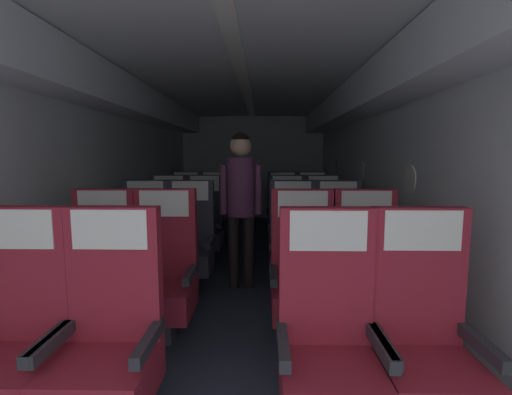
{
  "coord_description": "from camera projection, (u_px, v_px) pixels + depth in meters",
  "views": [
    {
      "loc": [
        0.22,
        -0.08,
        1.4
      ],
      "look_at": [
        0.14,
        4.3,
        0.88
      ],
      "focal_mm": 25.05,
      "sensor_mm": 36.0,
      "label": 1
    }
  ],
  "objects": [
    {
      "name": "seat_b_left_aisle",
      "position": [
        163.0,
        277.0,
        2.72
      ],
      "size": [
        0.5,
        0.46,
        1.14
      ],
      "color": "#38383D",
      "rests_on": "ground"
    },
    {
      "name": "seat_e_right_aisle",
      "position": [
        312.0,
        214.0,
        5.62
      ],
      "size": [
        0.5,
        0.46,
        1.14
      ],
      "color": "#38383D",
      "rests_on": "ground"
    },
    {
      "name": "seat_d_right_aisle",
      "position": [
        323.0,
        227.0,
        4.62
      ],
      "size": [
        0.5,
        0.46,
        1.14
      ],
      "color": "#38383D",
      "rests_on": "ground"
    },
    {
      "name": "seat_d_left_window",
      "position": [
        168.0,
        226.0,
        4.66
      ],
      "size": [
        0.5,
        0.46,
        1.14
      ],
      "color": "#38383D",
      "rests_on": "ground"
    },
    {
      "name": "fuselage_shell",
      "position": [
        244.0,
        132.0,
        4.23
      ],
      "size": [
        3.26,
        7.97,
        2.31
      ],
      "color": "silver",
      "rests_on": "ground"
    },
    {
      "name": "seat_c_left_window",
      "position": [
        145.0,
        245.0,
        3.71
      ],
      "size": [
        0.5,
        0.46,
        1.14
      ],
      "color": "#38383D",
      "rests_on": "ground"
    },
    {
      "name": "seat_c_right_window",
      "position": [
        293.0,
        245.0,
        3.69
      ],
      "size": [
        0.5,
        0.46,
        1.14
      ],
      "color": "#38383D",
      "rests_on": "ground"
    },
    {
      "name": "seat_e_left_window",
      "position": [
        185.0,
        214.0,
        5.65
      ],
      "size": [
        0.5,
        0.46,
        1.14
      ],
      "color": "#38383D",
      "rests_on": "ground"
    },
    {
      "name": "seat_e_right_window",
      "position": [
        283.0,
        214.0,
        5.61
      ],
      "size": [
        0.5,
        0.46,
        1.14
      ],
      "color": "#38383D",
      "rests_on": "ground"
    },
    {
      "name": "seat_a_left_aisle",
      "position": [
        108.0,
        344.0,
        1.76
      ],
      "size": [
        0.5,
        0.46,
        1.14
      ],
      "color": "#38383D",
      "rests_on": "ground"
    },
    {
      "name": "seat_c_left_aisle",
      "position": [
        190.0,
        245.0,
        3.69
      ],
      "size": [
        0.5,
        0.46,
        1.14
      ],
      "color": "#38383D",
      "rests_on": "ground"
    },
    {
      "name": "seat_b_right_aisle",
      "position": [
        367.0,
        278.0,
        2.69
      ],
      "size": [
        0.5,
        0.46,
        1.14
      ],
      "color": "#38383D",
      "rests_on": "ground"
    },
    {
      "name": "seat_d_right_window",
      "position": [
        287.0,
        227.0,
        4.64
      ],
      "size": [
        0.5,
        0.46,
        1.14
      ],
      "color": "#38383D",
      "rests_on": "ground"
    },
    {
      "name": "seat_d_left_aisle",
      "position": [
        204.0,
        226.0,
        4.67
      ],
      "size": [
        0.5,
        0.46,
        1.14
      ],
      "color": "#38383D",
      "rests_on": "ground"
    },
    {
      "name": "ground",
      "position": [
        244.0,
        276.0,
        4.18
      ],
      "size": [
        3.38,
        8.32,
        0.02
      ],
      "primitive_type": "cube",
      "color": "#2D3342"
    },
    {
      "name": "seat_b_left_window",
      "position": [
        101.0,
        277.0,
        2.72
      ],
      "size": [
        0.5,
        0.46,
        1.14
      ],
      "color": "#38383D",
      "rests_on": "ground"
    },
    {
      "name": "seat_e_left_aisle",
      "position": [
        215.0,
        214.0,
        5.62
      ],
      "size": [
        0.5,
        0.46,
        1.14
      ],
      "color": "#38383D",
      "rests_on": "ground"
    },
    {
      "name": "seat_a_right_window",
      "position": [
        329.0,
        347.0,
        1.73
      ],
      "size": [
        0.5,
        0.46,
        1.14
      ],
      "color": "#38383D",
      "rests_on": "ground"
    },
    {
      "name": "flight_attendant",
      "position": [
        241.0,
        193.0,
        3.7
      ],
      "size": [
        0.43,
        0.28,
        1.63
      ],
      "rotation": [
        0.0,
        0.0,
        3.42
      ],
      "color": "black",
      "rests_on": "ground"
    },
    {
      "name": "seat_b_right_window",
      "position": [
        303.0,
        279.0,
        2.69
      ],
      "size": [
        0.5,
        0.46,
        1.14
      ],
      "color": "#38383D",
      "rests_on": "ground"
    },
    {
      "name": "seat_a_right_aisle",
      "position": [
        424.0,
        347.0,
        1.73
      ],
      "size": [
        0.5,
        0.46,
        1.14
      ],
      "color": "#38383D",
      "rests_on": "ground"
    },
    {
      "name": "seat_c_right_aisle",
      "position": [
        338.0,
        246.0,
        3.66
      ],
      "size": [
        0.5,
        0.46,
        1.14
      ],
      "color": "#38383D",
      "rests_on": "ground"
    },
    {
      "name": "seat_a_left_window",
      "position": [
        13.0,
        343.0,
        1.77
      ],
      "size": [
        0.5,
        0.46,
        1.14
      ],
      "color": "#38383D",
      "rests_on": "ground"
    }
  ]
}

